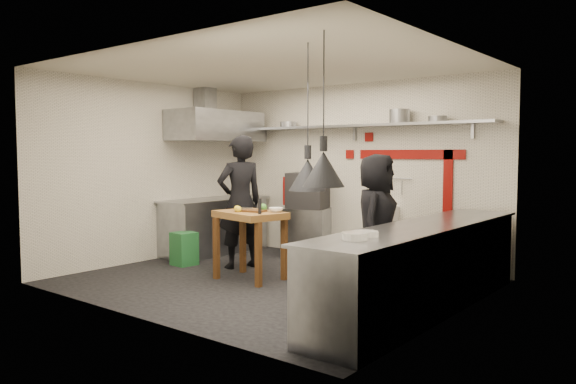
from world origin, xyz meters
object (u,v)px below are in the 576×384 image
Objects in this scene: oven_stand at (307,232)px; combi_oven at (308,191)px; green_bin at (184,249)px; chef_right at (376,221)px; chef_left at (240,202)px; prep_table at (250,245)px.

combi_oven is (0.04, -0.05, 0.69)m from oven_stand.
oven_stand is at bearing 59.97° from green_bin.
green_bin is at bearing 83.41° from chef_right.
chef_left is 1.16× the size of chef_right.
oven_stand is 0.41× the size of chef_left.
oven_stand is at bearing 113.33° from combi_oven.
chef_left reaches higher than combi_oven.
green_bin is (-1.02, -1.76, -0.15)m from oven_stand.
combi_oven is 2.22m from chef_right.
oven_stand is 2.04m from green_bin.
combi_oven is 1.35m from chef_left.
oven_stand is 0.87× the size of prep_table.
chef_left reaches higher than green_bin.
combi_oven is at bearing 113.23° from prep_table.
chef_left is 2.19m from chef_right.
prep_table reaches higher than green_bin.
combi_oven reaches higher than oven_stand.
oven_stand is 0.69m from combi_oven.
oven_stand reaches higher than green_bin.
chef_left is at bearing -119.57° from combi_oven.
prep_table reaches higher than oven_stand.
oven_stand is 2.31m from chef_right.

